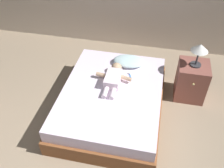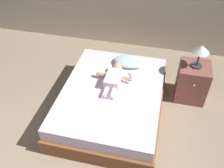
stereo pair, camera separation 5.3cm
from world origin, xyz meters
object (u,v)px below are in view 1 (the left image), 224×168
nightstand (191,81)px  lamp (200,49)px  pillow (129,61)px  toothbrush (130,76)px  bed (112,101)px  baby (114,77)px

nightstand → lamp: 0.54m
pillow → toothbrush: 0.30m
bed → nightstand: 1.20m
nightstand → pillow: bearing=177.3°
baby → lamp: bearing=19.6°
baby → nightstand: (1.08, 0.38, -0.19)m
bed → toothbrush: (0.20, 0.32, 0.21)m
baby → lamp: 1.20m
toothbrush → lamp: 0.99m
baby → lamp: lamp is taller
bed → lamp: (1.06, 0.56, 0.63)m
bed → toothbrush: size_ratio=11.06×
nightstand → lamp: bearing=90.0°
bed → pillow: 0.67m
pillow → toothbrush: (0.07, -0.29, -0.05)m
toothbrush → nightstand: (0.86, 0.25, -0.13)m
pillow → nightstand: size_ratio=0.82×
bed → baby: 0.32m
bed → toothbrush: 0.43m
pillow → lamp: lamp is taller
bed → lamp: size_ratio=5.31×
baby → toothbrush: baby is taller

